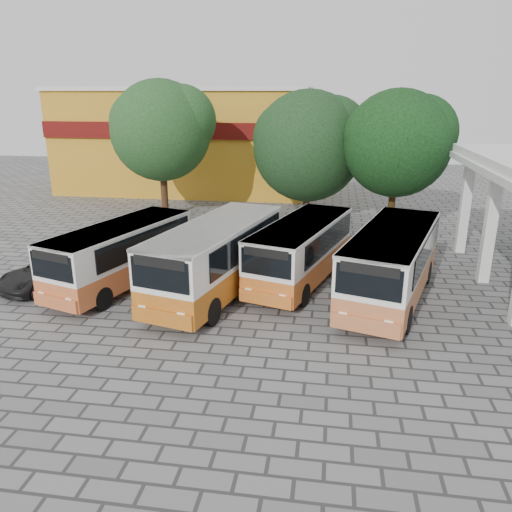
% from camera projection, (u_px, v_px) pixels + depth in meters
% --- Properties ---
extents(ground, '(90.00, 90.00, 0.00)m').
position_uv_depth(ground, '(292.00, 332.00, 17.24)').
color(ground, '#5D5D5D').
rests_on(ground, ground).
extents(shophouse_block, '(20.40, 10.40, 8.30)m').
position_uv_depth(shophouse_block, '(188.00, 139.00, 41.93)').
color(shophouse_block, '#C1831A').
rests_on(shophouse_block, ground).
extents(bus_far_left, '(4.30, 7.78, 2.64)m').
position_uv_depth(bus_far_left, '(121.00, 251.00, 20.96)').
color(bus_far_left, '#C55D2B').
rests_on(bus_far_left, ground).
extents(bus_centre_left, '(4.37, 8.62, 2.95)m').
position_uv_depth(bus_centre_left, '(217.00, 254.00, 19.98)').
color(bus_centre_left, '#B05A12').
rests_on(bus_centre_left, ground).
extents(bus_centre_right, '(4.30, 7.87, 2.67)m').
position_uv_depth(bus_centre_right, '(302.00, 248.00, 21.32)').
color(bus_centre_right, '#C7601D').
rests_on(bus_centre_right, ground).
extents(bus_far_right, '(4.64, 8.51, 2.89)m').
position_uv_depth(bus_far_right, '(392.00, 261.00, 19.34)').
color(bus_far_right, '#B86335').
rests_on(bus_far_right, ground).
extents(tree_left, '(6.65, 6.33, 8.75)m').
position_uv_depth(tree_left, '(162.00, 127.00, 31.48)').
color(tree_left, '#472A18').
rests_on(tree_left, ground).
extents(tree_middle, '(7.23, 6.88, 8.13)m').
position_uv_depth(tree_middle, '(309.00, 142.00, 31.04)').
color(tree_middle, '#4B3322').
rests_on(tree_middle, ground).
extents(tree_right, '(6.30, 6.00, 8.16)m').
position_uv_depth(tree_right, '(399.00, 140.00, 27.90)').
color(tree_right, '#38260E').
rests_on(tree_right, ground).
extents(parked_car, '(3.84, 5.01, 1.26)m').
position_uv_depth(parked_car, '(52.00, 271.00, 21.23)').
color(parked_car, black).
rests_on(parked_car, ground).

